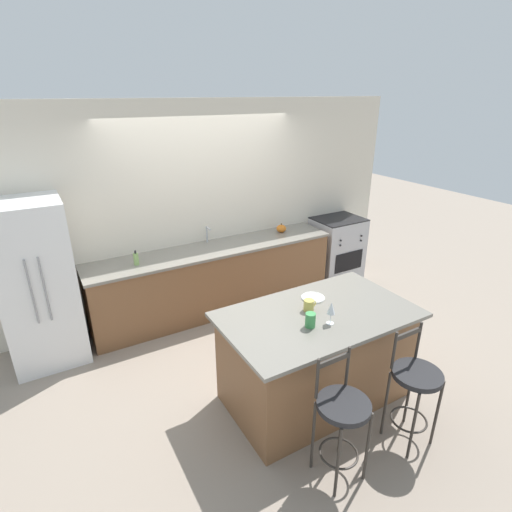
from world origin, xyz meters
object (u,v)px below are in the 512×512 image
at_px(oven_range, 336,248).
at_px(dinner_plate, 313,297).
at_px(pumpkin_decoration, 281,228).
at_px(refrigerator, 38,284).
at_px(bar_stool_far, 414,385).
at_px(wine_glass, 331,308).
at_px(tumbler_cup, 310,320).
at_px(soap_bottle, 136,259).
at_px(bar_stool_near, 342,416).
at_px(coffee_mug, 309,305).

relative_size(oven_range, dinner_plate, 4.28).
bearing_deg(pumpkin_decoration, refrigerator, -177.75).
bearing_deg(bar_stool_far, dinner_plate, 102.98).
bearing_deg(wine_glass, tumbler_cup, 165.84).
bearing_deg(tumbler_cup, wine_glass, -14.16).
bearing_deg(refrigerator, tumbler_cup, -47.46).
bearing_deg(soap_bottle, refrigerator, 179.81).
bearing_deg(soap_bottle, wine_glass, -63.20).
bearing_deg(soap_bottle, oven_range, 1.14).
xyz_separation_m(bar_stool_near, soap_bottle, (-0.75, 2.75, 0.40)).
height_order(dinner_plate, soap_bottle, soap_bottle).
bearing_deg(oven_range, bar_stool_near, -130.01).
distance_m(refrigerator, dinner_plate, 2.86).
relative_size(refrigerator, tumbler_cup, 14.21).
relative_size(bar_stool_far, dinner_plate, 4.63).
distance_m(bar_stool_near, wine_glass, 0.85).
bearing_deg(wine_glass, oven_range, 47.83).
xyz_separation_m(dinner_plate, pumpkin_decoration, (0.86, 1.86, 0.01)).
bearing_deg(dinner_plate, wine_glass, -108.90).
xyz_separation_m(dinner_plate, wine_glass, (-0.15, -0.43, 0.14)).
xyz_separation_m(refrigerator, wine_glass, (2.13, -2.17, 0.18)).
height_order(wine_glass, tumbler_cup, wine_glass).
distance_m(pumpkin_decoration, soap_bottle, 2.10).
xyz_separation_m(tumbler_cup, pumpkin_decoration, (1.19, 2.24, -0.04)).
bearing_deg(bar_stool_far, refrigerator, 132.02).
bearing_deg(bar_stool_near, oven_range, 49.99).
distance_m(bar_stool_near, dinner_plate, 1.19).
bearing_deg(refrigerator, soap_bottle, -0.19).
distance_m(oven_range, wine_glass, 3.06).
relative_size(refrigerator, dinner_plate, 7.97).
relative_size(tumbler_cup, soap_bottle, 0.72).
bearing_deg(oven_range, wine_glass, -132.17).
xyz_separation_m(wine_glass, pumpkin_decoration, (1.01, 2.29, -0.13)).
bearing_deg(oven_range, refrigerator, -179.19).
distance_m(bar_stool_far, dinner_plate, 1.15).
distance_m(wine_glass, soap_bottle, 2.43).
distance_m(bar_stool_far, pumpkin_decoration, 3.00).
height_order(wine_glass, pumpkin_decoration, wine_glass).
distance_m(bar_stool_near, soap_bottle, 2.88).
relative_size(oven_range, coffee_mug, 7.45).
relative_size(bar_stool_far, soap_bottle, 5.93).
distance_m(dinner_plate, tumbler_cup, 0.51).
height_order(refrigerator, pumpkin_decoration, refrigerator).
bearing_deg(coffee_mug, bar_stool_far, -65.10).
height_order(bar_stool_near, pumpkin_decoration, bar_stool_near).
bearing_deg(wine_glass, pumpkin_decoration, 66.27).
bearing_deg(oven_range, tumbler_cup, -135.20).
bearing_deg(dinner_plate, refrigerator, 142.62).
bearing_deg(tumbler_cup, bar_stool_far, -49.66).
height_order(bar_stool_far, pumpkin_decoration, bar_stool_far).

